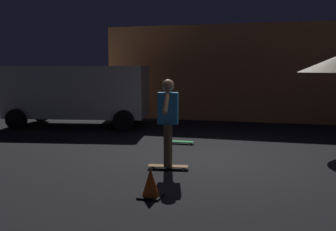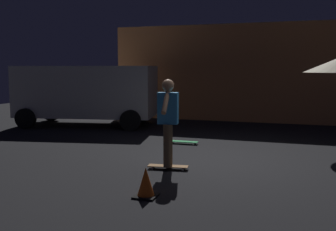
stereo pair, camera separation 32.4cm
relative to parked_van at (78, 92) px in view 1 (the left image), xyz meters
name	(u,v)px [view 1 (the left image)]	position (x,y,z in m)	size (l,w,h in m)	color
ground_plane	(214,160)	(5.27, -3.83, -1.16)	(28.00, 28.00, 0.00)	black
low_building	(244,73)	(5.14, 4.64, 0.62)	(10.33, 4.18, 3.57)	#C67A47
parked_van	(78,92)	(0.00, 0.00, 0.00)	(4.87, 2.93, 2.03)	silver
skateboard_ridden	(168,166)	(4.54, -4.81, -1.11)	(0.80, 0.31, 0.07)	olive
skateboard_spare	(179,142)	(4.09, -2.23, -1.11)	(0.78, 0.23, 0.07)	green
skater	(168,116)	(4.54, -4.81, -0.12)	(0.41, 0.98, 1.67)	brown
traffic_cone	(151,184)	(4.74, -6.49, -0.95)	(0.34, 0.34, 0.46)	black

